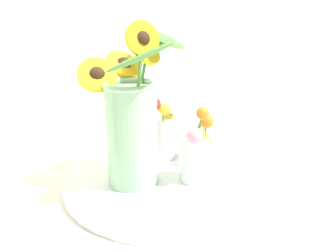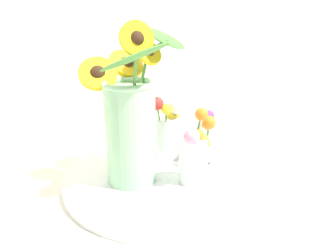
% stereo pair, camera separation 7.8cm
% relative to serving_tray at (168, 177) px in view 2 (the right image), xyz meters
% --- Properties ---
extents(ground_plane, '(6.00, 6.00, 0.00)m').
position_rel_serving_tray_xyz_m(ground_plane, '(-0.02, -0.09, -0.01)').
color(ground_plane, silver).
extents(serving_tray, '(0.51, 0.51, 0.02)m').
position_rel_serving_tray_xyz_m(serving_tray, '(0.00, 0.00, 0.00)').
color(serving_tray, silver).
rests_on(serving_tray, ground_plane).
extents(mason_jar_sunflowers, '(0.24, 0.24, 0.37)m').
position_rel_serving_tray_xyz_m(mason_jar_sunflowers, '(-0.09, 0.02, 0.16)').
color(mason_jar_sunflowers, '#99CC9E').
rests_on(mason_jar_sunflowers, serving_tray).
extents(vase_small_center, '(0.08, 0.08, 0.18)m').
position_rel_serving_tray_xyz_m(vase_small_center, '(0.04, -0.07, 0.08)').
color(vase_small_center, white).
rests_on(vase_small_center, serving_tray).
extents(vase_bulb_right, '(0.08, 0.09, 0.14)m').
position_rel_serving_tray_xyz_m(vase_bulb_right, '(0.12, 0.01, 0.07)').
color(vase_bulb_right, white).
rests_on(vase_bulb_right, serving_tray).
extents(vase_small_back, '(0.10, 0.10, 0.18)m').
position_rel_serving_tray_xyz_m(vase_small_back, '(0.05, 0.10, 0.08)').
color(vase_small_back, white).
rests_on(vase_small_back, serving_tray).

